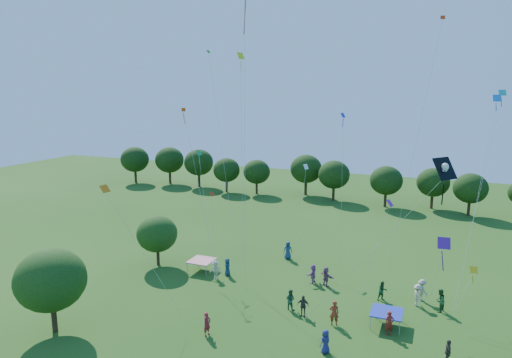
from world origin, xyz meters
The scene contains 37 objects.
near_tree_west centered at (-13.16, 8.49, 3.88)m, with size 4.86×4.86×6.08m.
near_tree_north centered at (-13.64, 21.99, 3.16)m, with size 3.94×3.94×4.93m.
treeline centered at (-1.73, 55.43, 4.09)m, with size 88.01×8.77×6.77m.
tent_red_stripe centered at (-8.90, 22.19, 1.04)m, with size 2.20×2.20×1.10m.
tent_blue centered at (8.52, 18.19, 1.04)m, with size 2.20×2.20×1.10m.
crowd_person_0 centered at (5.25, 13.06, 0.81)m, with size 0.80×0.43×1.62m, color navy.
crowd_person_1 centered at (8.84, 16.91, 0.88)m, with size 0.66×0.42×1.76m, color maroon.
crowd_person_2 centered at (7.73, 22.28, 0.82)m, with size 0.81×0.44×1.63m, color #225126.
crowd_person_3 centered at (10.42, 22.36, 0.90)m, with size 1.17×0.53×1.79m, color #C2B19B.
crowd_person_4 centered at (12.61, 14.78, 0.80)m, with size 0.94×0.43×1.60m, color #3D3231.
crowd_person_5 centered at (2.79, 23.36, 0.86)m, with size 1.61×0.57×1.72m, color #8F5377.
crowd_person_6 centered at (-2.34, 28.30, 0.92)m, with size 0.90×0.49×1.83m, color navy.
crowd_person_7 centered at (-2.91, 12.10, 0.85)m, with size 0.63×0.41×1.70m, color maroon.
crowd_person_8 centered at (12.06, 21.99, 0.91)m, with size 0.90×0.49×1.83m, color #26582A.
crowd_person_9 centered at (-6.83, 21.06, 0.85)m, with size 1.11×0.50×1.70m, color #B5B191.
crowd_person_10 centered at (2.47, 17.34, 0.82)m, with size 0.96×0.44×1.64m, color #3A332E.
crowd_person_11 centered at (1.56, 23.54, 0.85)m, with size 1.60×0.57×1.71m, color #A660A0.
crowd_person_12 centered at (-6.19, 22.18, 0.82)m, with size 0.81×0.44×1.63m, color navy.
crowd_person_13 centered at (4.96, 16.88, 0.94)m, with size 0.70×0.45×1.88m, color maroon.
crowd_person_14 centered at (1.26, 17.98, 0.82)m, with size 0.81×0.44×1.63m, color #224F36.
crowd_person_15 centered at (10.69, 23.51, 0.89)m, with size 1.17×0.52×1.79m, color #B19C8E.
pirate_kite centered at (11.41, 11.77, 12.62)m, with size 8.82×3.70×12.05m.
red_high_kite centered at (-3.44, 20.11, 19.67)m, with size 3.74×8.48×23.70m.
small_kite_0 centered at (-7.05, 21.06, 6.53)m, with size 1.27×2.14×6.65m.
small_kite_1 centered at (-10.95, 24.38, 11.11)m, with size 6.88×6.56×13.84m.
small_kite_2 centered at (-5.33, 23.60, 16.32)m, with size 1.60×3.09×18.83m.
small_kite_3 centered at (-9.83, 24.17, 9.14)m, with size 4.49×5.95×9.81m.
small_kite_4 centered at (3.33, 25.89, 11.46)m, with size 0.76×1.72×13.61m.
small_kite_5 centered at (11.77, 13.87, 7.41)m, with size 1.39×0.59×7.09m.
small_kite_6 centered at (-1.05, 29.37, 8.06)m, with size 0.56×4.11×8.29m.
small_kite_7 centered at (14.86, 25.39, 13.12)m, with size 2.86×7.66×15.59m.
small_kite_8 centered at (9.64, 26.08, 14.65)m, with size 3.05×2.81×21.38m.
small_kite_9 centered at (-8.11, 9.81, 9.03)m, with size 4.07×2.95×9.47m.
small_kite_10 centered at (14.08, 21.19, 3.73)m, with size 1.26×1.50×2.92m.
small_kite_11 centered at (-9.19, 26.65, 13.74)m, with size 7.47×9.14×19.68m.
small_kite_12 centered at (14.63, 25.02, 13.13)m, with size 2.31×6.91×15.21m.
small_kite_13 centered at (8.03, 17.71, 7.97)m, with size 2.11×2.70×8.11m.
Camera 1 is at (11.28, -13.65, 16.75)m, focal length 32.00 mm.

